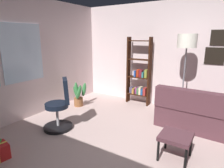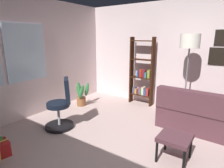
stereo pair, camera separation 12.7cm
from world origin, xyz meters
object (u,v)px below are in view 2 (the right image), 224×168
couch (218,116)px  bookshelf (142,76)px  office_chair (61,109)px  footstool (175,139)px  floor_lamp (190,47)px  potted_plant (81,95)px

couch → bookshelf: bookshelf is taller
couch → bookshelf: bearing=73.6°
office_chair → bookshelf: (2.15, -0.69, 0.38)m
footstool → floor_lamp: floor_lamp is taller
floor_lamp → potted_plant: floor_lamp is taller
couch → office_chair: size_ratio=1.92×
office_chair → floor_lamp: (1.78, -1.89, 1.18)m
office_chair → potted_plant: (1.13, 0.53, -0.12)m
footstool → floor_lamp: 2.02m
potted_plant → office_chair: bearing=-154.9°
floor_lamp → office_chair: bearing=133.3°
footstool → potted_plant: potted_plant is taller
couch → floor_lamp: (0.18, 0.68, 1.27)m
bookshelf → floor_lamp: floor_lamp is taller
bookshelf → footstool: bearing=-142.8°
footstool → floor_lamp: bearing=9.8°
couch → floor_lamp: 1.46m
office_chair → potted_plant: 1.25m
footstool → couch: bearing=-16.6°
potted_plant → footstool: bearing=-108.7°
potted_plant → bookshelf: bearing=-49.9°
couch → office_chair: bearing=121.8°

